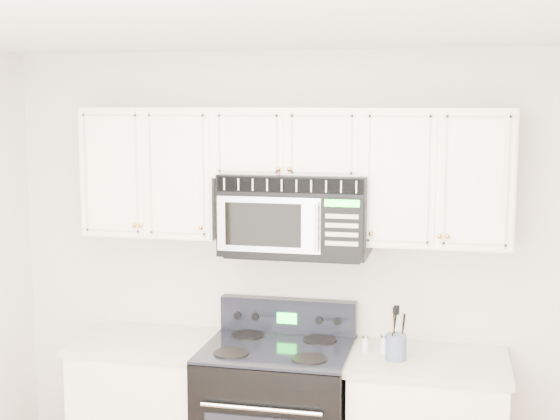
# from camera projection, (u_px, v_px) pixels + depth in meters

# --- Properties ---
(room) EXTENTS (3.51, 3.51, 2.61)m
(room) POSITION_uv_depth(u_px,v_px,m) (206.00, 366.00, 2.97)
(room) COLOR olive
(room) RESTS_ON ground
(base_cabinet_left) EXTENTS (0.86, 0.65, 0.92)m
(base_cabinet_left) POSITION_uv_depth(u_px,v_px,m) (154.00, 419.00, 4.65)
(base_cabinet_left) COLOR white
(base_cabinet_left) RESTS_ON ground
(upper_cabinets) EXTENTS (2.44, 0.37, 0.75)m
(upper_cabinets) POSITION_uv_depth(u_px,v_px,m) (291.00, 167.00, 4.42)
(upper_cabinets) COLOR white
(upper_cabinets) RESTS_ON ground
(microwave) EXTENTS (0.82, 0.46, 0.46)m
(microwave) POSITION_uv_depth(u_px,v_px,m) (296.00, 213.00, 4.40)
(microwave) COLOR black
(microwave) RESTS_ON ground
(utensil_crock) EXTENTS (0.11, 0.11, 0.30)m
(utensil_crock) POSITION_uv_depth(u_px,v_px,m) (396.00, 346.00, 4.20)
(utensil_crock) COLOR slate
(utensil_crock) RESTS_ON base_cabinet_right
(shaker_salt) EXTENTS (0.04, 0.04, 0.09)m
(shaker_salt) POSITION_uv_depth(u_px,v_px,m) (365.00, 343.00, 4.34)
(shaker_salt) COLOR silver
(shaker_salt) RESTS_ON base_cabinet_right
(shaker_pepper) EXTENTS (0.05, 0.05, 0.11)m
(shaker_pepper) POSITION_uv_depth(u_px,v_px,m) (384.00, 344.00, 4.30)
(shaker_pepper) COLOR silver
(shaker_pepper) RESTS_ON base_cabinet_right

